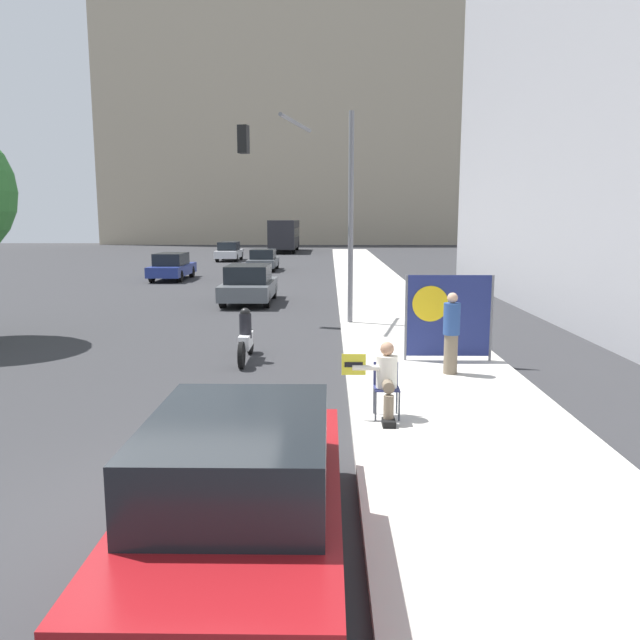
{
  "coord_description": "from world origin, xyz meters",
  "views": [
    {
      "loc": [
        1.83,
        -6.47,
        3.27
      ],
      "look_at": [
        1.64,
        6.24,
        1.21
      ],
      "focal_mm": 35.0,
      "sensor_mm": 36.0,
      "label": 1
    }
  ],
  "objects": [
    {
      "name": "ground_plane",
      "position": [
        0.0,
        0.0,
        0.0
      ],
      "size": [
        160.0,
        160.0,
        0.0
      ],
      "primitive_type": "plane",
      "color": "#303033"
    },
    {
      "name": "sidewalk_curb",
      "position": [
        3.98,
        15.0,
        0.06
      ],
      "size": [
        3.58,
        90.0,
        0.13
      ],
      "primitive_type": "cube",
      "color": "beige",
      "rests_on": "ground_plane"
    },
    {
      "name": "building_backdrop_far",
      "position": [
        -2.0,
        80.48,
        20.16
      ],
      "size": [
        52.0,
        12.0,
        40.33
      ],
      "color": "tan",
      "rests_on": "ground_plane"
    },
    {
      "name": "seated_protester",
      "position": [
        2.73,
        3.11,
        0.79
      ],
      "size": [
        0.92,
        0.77,
        1.22
      ],
      "rotation": [
        0.0,
        0.0,
        0.12
      ],
      "color": "#474C56",
      "rests_on": "sidewalk_curb"
    },
    {
      "name": "jogger_on_sidewalk",
      "position": [
        4.33,
        6.06,
        0.98
      ],
      "size": [
        0.34,
        0.34,
        1.68
      ],
      "rotation": [
        0.0,
        0.0,
        2.65
      ],
      "color": "#756651",
      "rests_on": "sidewalk_curb"
    },
    {
      "name": "protest_banner",
      "position": [
        4.48,
        7.28,
        1.14
      ],
      "size": [
        1.96,
        0.06,
        1.92
      ],
      "color": "slate",
      "rests_on": "sidewalk_curb"
    },
    {
      "name": "traffic_light_pole",
      "position": [
        1.29,
        12.78,
        4.38
      ],
      "size": [
        3.55,
        3.31,
        6.28
      ],
      "color": "slate",
      "rests_on": "sidewalk_curb"
    },
    {
      "name": "parked_car_curbside",
      "position": [
        1.01,
        -0.99,
        0.75
      ],
      "size": [
        1.85,
        4.43,
        1.51
      ],
      "color": "maroon",
      "rests_on": "ground_plane"
    },
    {
      "name": "car_on_road_nearest",
      "position": [
        -1.32,
        17.86,
        0.75
      ],
      "size": [
        1.87,
        4.48,
        1.51
      ],
      "color": "#565B60",
      "rests_on": "ground_plane"
    },
    {
      "name": "car_on_road_midblock",
      "position": [
        -6.74,
        27.36,
        0.73
      ],
      "size": [
        1.71,
        4.55,
        1.46
      ],
      "color": "navy",
      "rests_on": "ground_plane"
    },
    {
      "name": "car_on_road_distant",
      "position": [
        -2.41,
        33.69,
        0.69
      ],
      "size": [
        1.72,
        4.29,
        1.38
      ],
      "color": "#565B60",
      "rests_on": "ground_plane"
    },
    {
      "name": "car_on_road_far_lane",
      "position": [
        -6.14,
        43.25,
        0.74
      ],
      "size": [
        1.7,
        4.39,
        1.5
      ],
      "color": "silver",
      "rests_on": "ground_plane"
    },
    {
      "name": "city_bus_on_road",
      "position": [
        -2.69,
        57.15,
        1.83
      ],
      "size": [
        2.52,
        10.44,
        3.17
      ],
      "color": "#232328",
      "rests_on": "ground_plane"
    },
    {
      "name": "motorcycle_on_road",
      "position": [
        -0.1,
        7.71,
        0.54
      ],
      "size": [
        0.28,
        2.15,
        1.25
      ],
      "color": "white",
      "rests_on": "ground_plane"
    }
  ]
}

